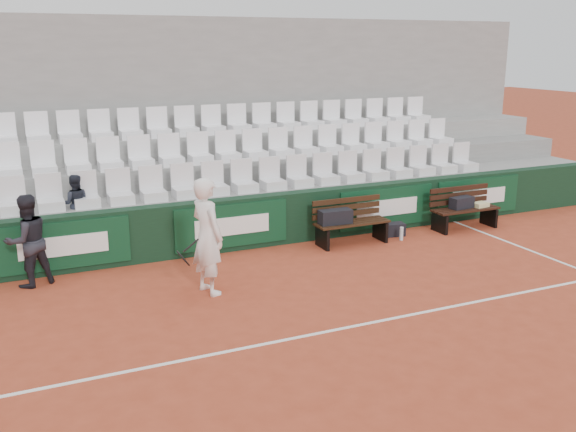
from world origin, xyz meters
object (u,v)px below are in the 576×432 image
Objects in this scene: bench_left at (352,233)px; sports_bag_ground at (394,229)px; tennis_player at (207,236)px; water_bottle_far at (401,234)px; sports_bag_left at (335,217)px; water_bottle_near at (321,240)px; bench_right at (465,219)px; spectator_c at (73,179)px; ball_kid at (28,241)px; sports_bag_right at (462,203)px.

sports_bag_ground is at bearing 7.46° from bench_left.
water_bottle_far is at bearing 14.20° from tennis_player.
sports_bag_left is 2.59× the size of water_bottle_near.
tennis_player is at bearing -161.89° from sports_bag_ground.
sports_bag_ground is at bearing 173.31° from bench_right.
bench_right is 7.92m from spectator_c.
water_bottle_far is (-1.69, -0.14, -0.09)m from bench_right.
ball_kid reaches higher than sports_bag_left.
bench_left is at bearing 176.56° from spectator_c.
sports_bag_ground is 6.97m from ball_kid.
tennis_player is (-4.40, -1.44, 0.80)m from sports_bag_ground.
water_bottle_near is at bearing -178.75° from sports_bag_ground.
bench_left is 5.29m from spectator_c.
bench_right is 2.35× the size of sports_bag_left.
sports_bag_ground is at bearing 18.11° from tennis_player.
ball_kid is at bearing 178.51° from bench_right.
water_bottle_near is at bearing 177.31° from bench_right.
spectator_c is at bearing 170.69° from sports_bag_ground.
water_bottle_near is at bearing 170.61° from bench_left.
bench_right is 3.11m from sports_bag_left.
sports_bag_right is 1.21× the size of sports_bag_ground.
spectator_c is (-6.07, 1.00, 1.39)m from sports_bag_ground.
bench_left is 2.35× the size of sports_bag_left.
water_bottle_near is (-1.69, -0.04, -0.01)m from sports_bag_ground.
water_bottle_far is (1.39, -0.22, -0.45)m from sports_bag_left.
bench_right is at bearing 11.63° from tennis_player.
spectator_c reaches higher than water_bottle_far.
bench_right is 0.81× the size of tennis_player.
ball_kid is (-5.88, 0.17, 0.53)m from bench_left.
sports_bag_ground is 4.69m from tennis_player.
sports_bag_left reaches higher than bench_right.
sports_bag_left is 1.51m from sports_bag_ground.
spectator_c is at bearing 124.52° from tennis_player.
tennis_player is at bearing 133.85° from spectator_c.
water_bottle_far reaches higher than sports_bag_ground.
sports_bag_right is at bearing -1.88° from water_bottle_near.
sports_bag_left is 5.51m from ball_kid.
water_bottle_far is 6.33m from spectator_c.
bench_right reaches higher than water_bottle_near.
bench_left is at bearing 178.86° from bench_right.
water_bottle_near is at bearing 156.97° from ball_kid.
ball_kid is (-8.52, 0.17, 0.19)m from sports_bag_right.
sports_bag_ground is 1.74× the size of water_bottle_near.
water_bottle_near is 0.24× the size of spectator_c.
ball_kid is at bearing 179.75° from sports_bag_ground.
water_bottle_far is 0.15× the size of tennis_player.
sports_bag_right is at bearing 12.22° from tennis_player.
bench_left and bench_right have the same top height.
water_bottle_near is at bearing 27.35° from tennis_player.
sports_bag_right is at bearing 6.76° from water_bottle_far.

